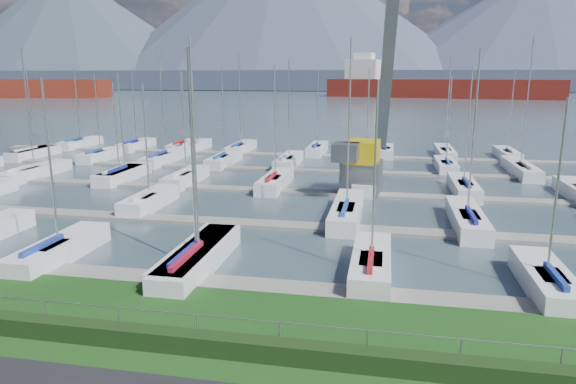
# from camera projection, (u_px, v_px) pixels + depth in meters

# --- Properties ---
(water) EXTENTS (800.00, 540.00, 0.20)m
(water) POSITION_uv_depth(u_px,v_px,m) (378.00, 94.00, 267.16)
(water) COLOR #3D5059
(hedge) EXTENTS (80.00, 0.70, 0.70)m
(hedge) POSITION_uv_depth(u_px,v_px,m) (221.00, 345.00, 17.74)
(hedge) COLOR #1A3112
(hedge) RESTS_ON grass
(fence) EXTENTS (80.00, 0.04, 0.04)m
(fence) POSITION_uv_depth(u_px,v_px,m) (223.00, 317.00, 17.94)
(fence) COLOR gray
(fence) RESTS_ON grass
(foothill) EXTENTS (900.00, 80.00, 12.00)m
(foothill) POSITION_uv_depth(u_px,v_px,m) (380.00, 80.00, 332.73)
(foothill) COLOR #3E475B
(foothill) RESTS_ON water
(mountains) EXTENTS (1190.00, 360.00, 115.00)m
(mountains) POSITION_uv_depth(u_px,v_px,m) (394.00, 25.00, 393.70)
(mountains) COLOR #3B4857
(mountains) RESTS_ON water
(docks) EXTENTS (90.00, 41.60, 0.25)m
(docks) POSITION_uv_depth(u_px,v_px,m) (319.00, 193.00, 43.14)
(docks) COLOR slate
(docks) RESTS_ON water
(crane) EXTENTS (5.06, 13.32, 22.35)m
(crane) POSITION_uv_depth(u_px,v_px,m) (369.00, 125.00, 42.93)
(crane) COLOR slate
(crane) RESTS_ON water
(cargo_ship_west) EXTENTS (81.88, 30.95, 21.50)m
(cargo_ship_west) POSITION_uv_depth(u_px,v_px,m) (4.00, 88.00, 223.79)
(cargo_ship_west) COLOR maroon
(cargo_ship_west) RESTS_ON water
(cargo_ship_mid) EXTENTS (98.77, 37.60, 21.50)m
(cargo_ship_mid) POSITION_uv_depth(u_px,v_px,m) (430.00, 88.00, 222.75)
(cargo_ship_mid) COLOR maroon
(cargo_ship_mid) RESTS_ON water
(sailboat_fleet) EXTENTS (75.67, 49.71, 13.76)m
(sailboat_fleet) POSITION_uv_depth(u_px,v_px,m) (289.00, 122.00, 45.61)
(sailboat_fleet) COLOR maroon
(sailboat_fleet) RESTS_ON water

